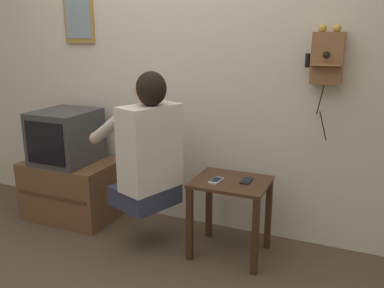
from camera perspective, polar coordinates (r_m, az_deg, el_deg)
The scene contains 9 objects.
wall_back at distance 3.18m, azimuth -1.37°, elevation 11.04°, with size 6.80×0.05×2.55m.
side_table at distance 2.81m, azimuth 5.45°, elevation -7.54°, with size 0.50×0.42×0.55m.
person at distance 2.80m, azimuth -6.25°, elevation -0.38°, with size 0.65×0.58×0.95m.
tv_stand at distance 3.59m, azimuth -16.33°, elevation -6.00°, with size 0.74×0.53×0.49m.
television at distance 3.45m, azimuth -17.29°, elevation 1.01°, with size 0.44×0.49×0.43m.
wall_phone_antique at distance 2.81m, azimuth 18.44°, elevation 11.48°, with size 0.24×0.18×0.75m.
framed_picture at distance 3.62m, azimuth -15.71°, elevation 17.86°, with size 0.29×0.03×0.55m.
cell_phone_held at distance 2.75m, azimuth 3.42°, elevation -5.11°, with size 0.07×0.13×0.01m.
cell_phone_spare at distance 2.76m, azimuth 7.65°, elevation -5.13°, with size 0.06×0.12×0.01m.
Camera 1 is at (1.32, -1.71, 1.51)m, focal length 38.00 mm.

